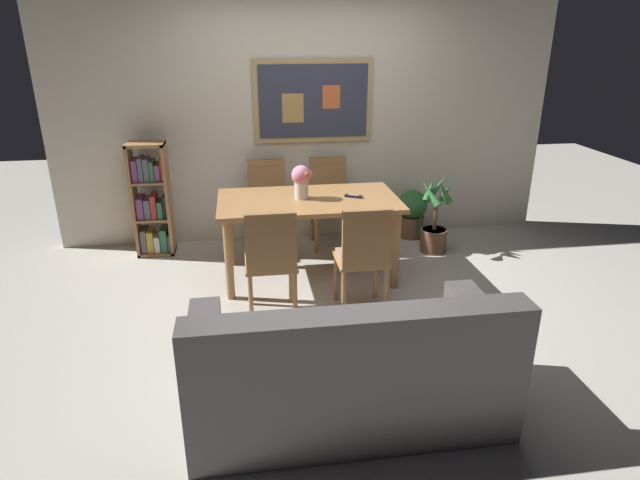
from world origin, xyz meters
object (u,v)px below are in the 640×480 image
Objects in this scene: leather_couch at (349,373)px; dining_table at (308,209)px; dining_chair_far_left at (268,197)px; potted_ivy at (412,212)px; dining_chair_near_right at (364,252)px; dining_chair_near_left at (271,256)px; bookshelf at (153,203)px; flower_vase at (302,179)px; potted_palm at (435,224)px; dining_chair_far_right at (329,195)px; tv_remote at (354,196)px.

dining_table is at bearing 89.30° from leather_couch.
dining_table is 0.86m from dining_chair_far_left.
dining_table is 3.01× the size of potted_ivy.
dining_chair_far_left is 1.72× the size of potted_ivy.
dining_table is at bearing 113.10° from dining_chair_near_right.
dining_chair_near_left is 0.51× the size of leather_couch.
dining_table is 1.75× the size of dining_chair_far_left.
flower_vase is at bearing -28.34° from bookshelf.
dining_chair_near_right is 2.38m from bookshelf.
dining_chair_far_left reaches higher than leather_couch.
dining_chair_far_left is 1.73m from potted_palm.
dining_chair_near_right is 1.00× the size of dining_chair_far_right.
dining_chair_far_left is (0.06, 1.53, 0.00)m from dining_chair_near_left.
dining_chair_far_left is at bearing 109.24° from flower_vase.
bookshelf is at bearing 125.32° from dining_chair_near_left.
leather_couch is at bearing -114.14° from potted_ivy.
dining_chair_near_left is at bearing -135.87° from potted_ivy.
dining_chair_near_left and dining_chair_far_left have the same top height.
leather_couch is 2.23× the size of potted_palm.
bookshelf reaches higher than leather_couch.
dining_chair_far_right is 0.80× the size of bookshelf.
leather_couch reaches higher than tv_remote.
flower_vase reaches higher than potted_palm.
leather_couch is at bearing -89.11° from flower_vase.
dining_chair_near_left is 1.10m from tv_remote.
flower_vase reaches higher than potted_ivy.
dining_table is 1.55m from potted_ivy.
dining_chair_near_left is 1.72× the size of potted_ivy.
leather_couch is at bearing -106.21° from dining_chair_near_right.
flower_vase reaches higher than tv_remote.
dining_chair_near_right is at bearing 73.79° from leather_couch.
leather_couch is (-0.02, -2.00, -0.34)m from dining_table.
dining_chair_far_left is 0.80× the size of bookshelf.
dining_table is at bearing -67.62° from dining_chair_far_left.
potted_palm is at bearing -77.26° from potted_ivy.
flower_vase is (-0.37, -0.77, 0.38)m from dining_chair_far_right.
potted_palm reaches higher than dining_table.
leather_couch is at bearing -97.02° from dining_chair_far_right.
potted_palm is at bearing 49.09° from dining_chair_near_right.
potted_palm reaches higher than tv_remote.
dining_chair_far_left is (-0.32, 0.78, -0.12)m from dining_table.
leather_couch is 11.38× the size of tv_remote.
leather_couch is (0.36, -1.25, -0.22)m from dining_chair_near_left.
dining_chair_near_right is at bearing -64.05° from flower_vase.
potted_ivy is at bearing 65.86° from leather_couch.
tv_remote is at bearing -4.74° from flower_vase.
tv_remote is at bearing 77.78° from leather_couch.
dining_chair_near_right is 1.13× the size of potted_palm.
dining_chair_far_right is at bearing 65.38° from dining_chair_near_left.
dining_chair_far_left is at bearing 166.86° from potted_palm.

